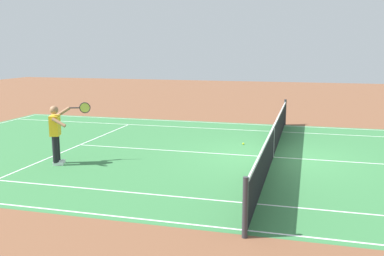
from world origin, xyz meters
TOP-DOWN VIEW (x-y plane):
  - ground_plane at (0.00, 0.00)m, footprint 60.00×60.00m
  - court_slab at (0.00, 0.00)m, footprint 24.20×11.40m
  - court_line_markings at (0.00, 0.00)m, footprint 23.85×11.05m
  - tennis_net at (0.00, 0.00)m, footprint 0.10×11.70m
  - tennis_player_near at (5.74, 2.37)m, footprint 0.95×0.90m
  - tennis_ball at (1.11, -1.47)m, footprint 0.07×0.07m

SIDE VIEW (x-z plane):
  - ground_plane at x=0.00m, z-range 0.00..0.00m
  - court_slab at x=0.00m, z-range 0.00..0.00m
  - court_line_markings at x=0.00m, z-range 0.00..0.01m
  - tennis_ball at x=1.11m, z-range 0.00..0.07m
  - tennis_net at x=0.00m, z-range -0.05..1.03m
  - tennis_player_near at x=5.74m, z-range 0.08..1.78m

